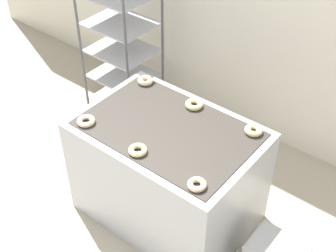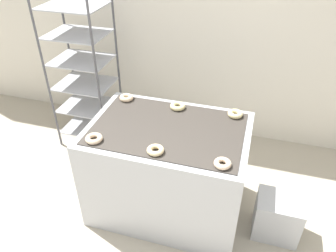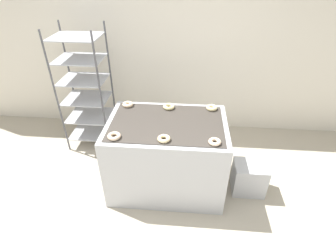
{
  "view_description": "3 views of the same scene",
  "coord_description": "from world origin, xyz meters",
  "px_view_note": "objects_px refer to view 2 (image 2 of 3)",
  "views": [
    {
      "loc": [
        1.62,
        -1.31,
        3.05
      ],
      "look_at": [
        0.0,
        0.71,
        0.93
      ],
      "focal_mm": 50.0,
      "sensor_mm": 36.0,
      "label": 1
    },
    {
      "loc": [
        0.63,
        -1.4,
        2.44
      ],
      "look_at": [
        0.0,
        0.71,
        0.93
      ],
      "focal_mm": 35.0,
      "sensor_mm": 36.0,
      "label": 2
    },
    {
      "loc": [
        0.22,
        -1.7,
        2.45
      ],
      "look_at": [
        0.0,
        0.86,
        0.76
      ],
      "focal_mm": 28.0,
      "sensor_mm": 36.0,
      "label": 3
    }
  ],
  "objects_px": {
    "fryer_machine": "(168,169)",
    "donut_near_left": "(94,138)",
    "glaze_bin": "(277,217)",
    "donut_far_left": "(126,98)",
    "donut_far_right": "(235,114)",
    "donut_near_center": "(156,150)",
    "donut_far_center": "(178,106)",
    "donut_near_right": "(223,163)",
    "baking_rack_cart": "(84,72)"
  },
  "relations": [
    {
      "from": "fryer_machine",
      "to": "donut_near_left",
      "type": "bearing_deg",
      "value": -146.99
    },
    {
      "from": "fryer_machine",
      "to": "donut_far_center",
      "type": "xyz_separation_m",
      "value": [
        -0.01,
        0.32,
        0.47
      ]
    },
    {
      "from": "donut_near_left",
      "to": "donut_near_right",
      "type": "xyz_separation_m",
      "value": [
        1.0,
        -0.01,
        -0.0
      ]
    },
    {
      "from": "fryer_machine",
      "to": "donut_far_left",
      "type": "distance_m",
      "value": 0.77
    },
    {
      "from": "fryer_machine",
      "to": "glaze_bin",
      "type": "xyz_separation_m",
      "value": [
        1.0,
        -0.04,
        -0.25
      ]
    },
    {
      "from": "donut_near_center",
      "to": "donut_far_center",
      "type": "height_order",
      "value": "donut_far_center"
    },
    {
      "from": "donut_far_right",
      "to": "donut_near_right",
      "type": "bearing_deg",
      "value": -90.58
    },
    {
      "from": "donut_far_left",
      "to": "donut_far_center",
      "type": "xyz_separation_m",
      "value": [
        0.5,
        -0.01,
        -0.0
      ]
    },
    {
      "from": "donut_far_center",
      "to": "donut_far_right",
      "type": "relative_size",
      "value": 1.05
    },
    {
      "from": "fryer_machine",
      "to": "donut_near_left",
      "type": "height_order",
      "value": "donut_near_left"
    },
    {
      "from": "glaze_bin",
      "to": "donut_far_right",
      "type": "bearing_deg",
      "value": 141.95
    },
    {
      "from": "fryer_machine",
      "to": "donut_far_right",
      "type": "relative_size",
      "value": 10.17
    },
    {
      "from": "donut_near_right",
      "to": "fryer_machine",
      "type": "bearing_deg",
      "value": 146.04
    },
    {
      "from": "baking_rack_cart",
      "to": "glaze_bin",
      "type": "xyz_separation_m",
      "value": [
        2.21,
        -0.84,
        -0.68
      ]
    },
    {
      "from": "donut_near_right",
      "to": "baking_rack_cart",
      "type": "bearing_deg",
      "value": 146.4
    },
    {
      "from": "donut_near_center",
      "to": "donut_near_right",
      "type": "relative_size",
      "value": 1.05
    },
    {
      "from": "baking_rack_cart",
      "to": "donut_near_right",
      "type": "bearing_deg",
      "value": -33.6
    },
    {
      "from": "baking_rack_cart",
      "to": "donut_far_center",
      "type": "distance_m",
      "value": 1.3
    },
    {
      "from": "fryer_machine",
      "to": "donut_far_right",
      "type": "bearing_deg",
      "value": 33.99
    },
    {
      "from": "donut_near_center",
      "to": "donut_far_left",
      "type": "height_order",
      "value": "donut_far_left"
    },
    {
      "from": "donut_far_center",
      "to": "glaze_bin",
      "type": "bearing_deg",
      "value": -20.18
    },
    {
      "from": "donut_far_center",
      "to": "donut_near_left",
      "type": "bearing_deg",
      "value": -127.33
    },
    {
      "from": "donut_near_left",
      "to": "fryer_machine",
      "type": "bearing_deg",
      "value": 33.01
    },
    {
      "from": "donut_far_left",
      "to": "donut_far_right",
      "type": "distance_m",
      "value": 1.01
    },
    {
      "from": "donut_near_center",
      "to": "donut_far_right",
      "type": "bearing_deg",
      "value": 52.95
    },
    {
      "from": "donut_near_center",
      "to": "donut_far_left",
      "type": "bearing_deg",
      "value": 127.33
    },
    {
      "from": "glaze_bin",
      "to": "donut_near_center",
      "type": "distance_m",
      "value": 1.26
    },
    {
      "from": "baking_rack_cart",
      "to": "donut_far_center",
      "type": "relative_size",
      "value": 12.61
    },
    {
      "from": "donut_near_right",
      "to": "donut_far_center",
      "type": "bearing_deg",
      "value": 127.37
    },
    {
      "from": "donut_near_right",
      "to": "donut_far_left",
      "type": "xyz_separation_m",
      "value": [
        -1.01,
        0.67,
        0.0
      ]
    },
    {
      "from": "fryer_machine",
      "to": "donut_near_left",
      "type": "relative_size",
      "value": 9.85
    },
    {
      "from": "fryer_machine",
      "to": "donut_near_left",
      "type": "distance_m",
      "value": 0.76
    },
    {
      "from": "donut_far_center",
      "to": "donut_far_right",
      "type": "xyz_separation_m",
      "value": [
        0.51,
        0.02,
        0.0
      ]
    },
    {
      "from": "donut_far_left",
      "to": "donut_near_center",
      "type": "bearing_deg",
      "value": -52.67
    },
    {
      "from": "glaze_bin",
      "to": "donut_far_left",
      "type": "xyz_separation_m",
      "value": [
        -1.5,
        0.38,
        0.73
      ]
    },
    {
      "from": "donut_near_center",
      "to": "donut_near_right",
      "type": "height_order",
      "value": "same"
    },
    {
      "from": "glaze_bin",
      "to": "donut_far_center",
      "type": "height_order",
      "value": "donut_far_center"
    },
    {
      "from": "fryer_machine",
      "to": "donut_near_center",
      "type": "xyz_separation_m",
      "value": [
        0.0,
        -0.33,
        0.47
      ]
    },
    {
      "from": "donut_near_right",
      "to": "donut_far_center",
      "type": "relative_size",
      "value": 0.9
    },
    {
      "from": "baking_rack_cart",
      "to": "donut_far_center",
      "type": "bearing_deg",
      "value": -21.52
    },
    {
      "from": "donut_near_right",
      "to": "donut_far_right",
      "type": "relative_size",
      "value": 0.95
    },
    {
      "from": "baking_rack_cart",
      "to": "donut_near_left",
      "type": "relative_size",
      "value": 12.85
    },
    {
      "from": "donut_near_left",
      "to": "donut_far_right",
      "type": "relative_size",
      "value": 1.03
    },
    {
      "from": "donut_near_left",
      "to": "donut_near_center",
      "type": "relative_size",
      "value": 1.04
    },
    {
      "from": "fryer_machine",
      "to": "donut_near_left",
      "type": "xyz_separation_m",
      "value": [
        -0.5,
        -0.33,
        0.47
      ]
    },
    {
      "from": "donut_near_right",
      "to": "donut_near_center",
      "type": "bearing_deg",
      "value": 179.05
    },
    {
      "from": "glaze_bin",
      "to": "donut_near_center",
      "type": "bearing_deg",
      "value": -164.06
    },
    {
      "from": "glaze_bin",
      "to": "donut_far_left",
      "type": "distance_m",
      "value": 1.71
    },
    {
      "from": "donut_near_right",
      "to": "donut_far_center",
      "type": "distance_m",
      "value": 0.83
    },
    {
      "from": "donut_far_left",
      "to": "donut_far_right",
      "type": "xyz_separation_m",
      "value": [
        1.01,
        0.0,
        0.0
      ]
    }
  ]
}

